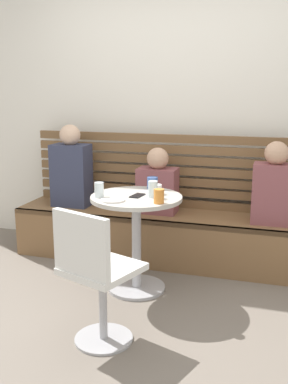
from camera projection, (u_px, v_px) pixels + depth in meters
The scene contains 16 objects.
ground at pixel (119, 326), 2.95m from camera, with size 8.00×8.00×0.00m, color #70665B.
back_wall at pixel (178, 95), 4.15m from camera, with size 5.20×0.10×2.90m, color white.
booth_bench at pixel (165, 237), 4.02m from camera, with size 2.70×0.52×0.44m.
booth_backrest at pixel (172, 171), 4.12m from camera, with size 2.65×0.04×0.67m.
cafe_table at pixel (136, 225), 3.38m from camera, with size 0.68×0.68×0.74m.
white_chair at pixel (95, 273), 2.63m from camera, with size 0.51×0.51×0.85m.
person_adult at pixel (71, 170), 4.16m from camera, with size 0.34×0.22×0.75m.
person_child_left at pixel (274, 188), 3.62m from camera, with size 0.34×0.22×0.67m.
person_child_middle at pixel (158, 185), 3.94m from camera, with size 0.34×0.22×0.58m.
cup_mug_blue at pixel (152, 183), 3.54m from camera, with size 0.08×0.08×0.10m, color #3D5B9E.
cup_ceramic_white at pixel (156, 189), 3.39m from camera, with size 0.08×0.08×0.07m, color white.
cup_tumbler_orange at pixel (159, 196), 3.11m from camera, with size 0.07×0.07×0.10m, color orange.
cup_glass_tall at pixel (153, 189), 3.28m from camera, with size 0.07×0.07×0.12m, color silver.
cup_water_clear at pixel (99, 190), 3.28m from camera, with size 0.07×0.07×0.11m, color white.
plate_small at pixel (113, 200), 3.18m from camera, with size 0.17×0.17×0.01m, color white.
phone_on_table at pixel (137, 196), 3.32m from camera, with size 0.07×0.14×0.01m, color black.
Camera 1 is at (0.93, -2.51, 1.53)m, focal length 42.23 mm.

